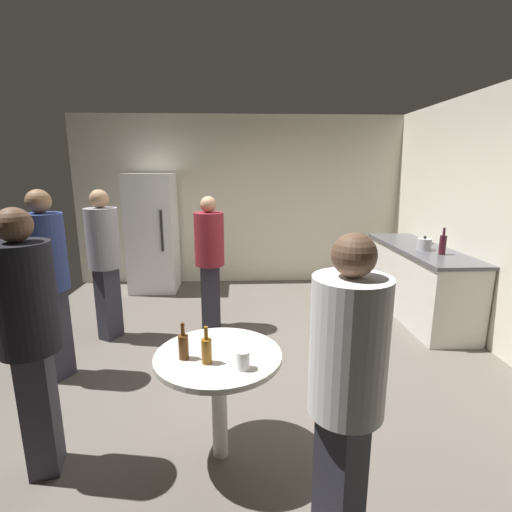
{
  "coord_description": "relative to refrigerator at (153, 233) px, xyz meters",
  "views": [
    {
      "loc": [
        -0.0,
        -3.59,
        1.86
      ],
      "look_at": [
        0.15,
        0.04,
        1.02
      ],
      "focal_mm": 26.48,
      "sensor_mm": 36.0,
      "label": 1
    }
  ],
  "objects": [
    {
      "name": "refrigerator",
      "position": [
        0.0,
        0.0,
        0.0
      ],
      "size": [
        0.7,
        0.68,
        1.8
      ],
      "color": "white",
      "rests_on": "ground_plane"
    },
    {
      "name": "plastic_cup_white",
      "position": [
        1.36,
        -3.81,
        -0.11
      ],
      "size": [
        0.08,
        0.08,
        0.11
      ],
      "primitive_type": "cylinder",
      "color": "white",
      "rests_on": "foreground_table"
    },
    {
      "name": "ground_plane",
      "position": [
        1.35,
        -2.2,
        -0.95
      ],
      "size": [
        5.2,
        5.2,
        0.1
      ],
      "primitive_type": "cube",
      "color": "#5B544C"
    },
    {
      "name": "kettle",
      "position": [
        3.58,
        -1.38,
        0.07
      ],
      "size": [
        0.24,
        0.17,
        0.18
      ],
      "color": "#B2B2B7",
      "rests_on": "kitchen_counter"
    },
    {
      "name": "kitchen_counter",
      "position": [
        3.63,
        -1.2,
        -0.45
      ],
      "size": [
        0.64,
        2.06,
        0.9
      ],
      "color": "beige",
      "rests_on": "ground_plane"
    },
    {
      "name": "person_in_black_shirt",
      "position": [
        0.11,
        -3.69,
        0.07
      ],
      "size": [
        0.41,
        0.41,
        1.66
      ],
      "rotation": [
        0.0,
        0.0,
        0.24
      ],
      "color": "#2D2D38",
      "rests_on": "ground_plane"
    },
    {
      "name": "person_in_white_shirt",
      "position": [
        1.82,
        -4.3,
        0.04
      ],
      "size": [
        0.48,
        0.48,
        1.61
      ],
      "rotation": [
        0.0,
        0.0,
        2.3
      ],
      "color": "#2D2D38",
      "rests_on": "ground_plane"
    },
    {
      "name": "beer_bottle_amber",
      "position": [
        1.14,
        -3.73,
        -0.08
      ],
      "size": [
        0.06,
        0.06,
        0.23
      ],
      "color": "#8C5919",
      "rests_on": "foreground_table"
    },
    {
      "name": "person_in_navy_shirt",
      "position": [
        -0.32,
        -2.58,
        0.1
      ],
      "size": [
        0.46,
        0.46,
        1.7
      ],
      "rotation": [
        0.0,
        0.0,
        -0.51
      ],
      "color": "#2D2D38",
      "rests_on": "ground_plane"
    },
    {
      "name": "foreground_table",
      "position": [
        1.2,
        -3.62,
        -0.27
      ],
      "size": [
        0.8,
        0.8,
        0.73
      ],
      "color": "beige",
      "rests_on": "ground_plane"
    },
    {
      "name": "beer_bottle_brown",
      "position": [
        1.0,
        -3.67,
        -0.08
      ],
      "size": [
        0.06,
        0.06,
        0.23
      ],
      "color": "#593314",
      "rests_on": "foreground_table"
    },
    {
      "name": "wall_back",
      "position": [
        1.35,
        0.43,
        0.45
      ],
      "size": [
        5.32,
        0.06,
        2.7
      ],
      "primitive_type": "cube",
      "color": "silver",
      "rests_on": "ground_plane"
    },
    {
      "name": "wall_side_right",
      "position": [
        3.98,
        -2.2,
        0.45
      ],
      "size": [
        0.06,
        5.2,
        2.7
      ],
      "primitive_type": "cube",
      "color": "silver",
      "rests_on": "ground_plane"
    },
    {
      "name": "person_in_maroon_shirt",
      "position": [
        0.99,
        -1.51,
        0.01
      ],
      "size": [
        0.36,
        0.36,
        1.57
      ],
      "rotation": [
        0.0,
        0.0,
        -1.52
      ],
      "color": "#2D2D38",
      "rests_on": "ground_plane"
    },
    {
      "name": "wine_bottle_on_counter",
      "position": [
        3.67,
        -1.63,
        0.12
      ],
      "size": [
        0.08,
        0.08,
        0.31
      ],
      "color": "#3F141E",
      "rests_on": "kitchen_counter"
    },
    {
      "name": "person_in_gray_shirt",
      "position": [
        -0.12,
        -1.76,
        0.07
      ],
      "size": [
        0.46,
        0.46,
        1.66
      ],
      "rotation": [
        0.0,
        0.0,
        -0.52
      ],
      "color": "#2D2D38",
      "rests_on": "ground_plane"
    }
  ]
}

